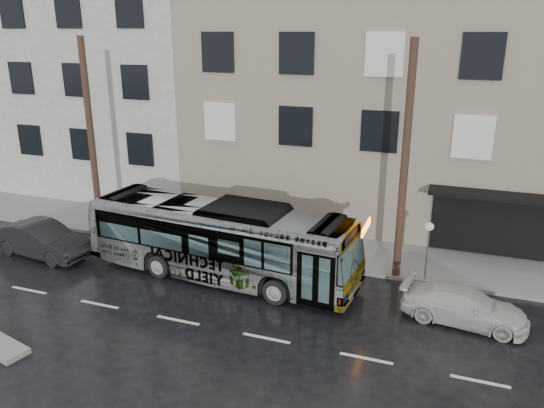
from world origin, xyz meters
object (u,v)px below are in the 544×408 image
(bus, at_px, (220,240))
(white_sedan, at_px, (464,306))
(sign_post, at_px, (427,251))
(utility_pole_front, at_px, (405,164))
(dark_sedan, at_px, (42,240))
(utility_pole_rear, at_px, (91,139))

(bus, bearing_deg, white_sedan, -87.26)
(sign_post, bearing_deg, utility_pole_front, 180.00)
(white_sedan, bearing_deg, sign_post, 36.39)
(utility_pole_front, xyz_separation_m, white_sedan, (2.56, -2.57, -4.06))
(bus, distance_m, white_sedan, 9.22)
(bus, distance_m, dark_sedan, 8.19)
(utility_pole_rear, height_order, dark_sedan, utility_pole_rear)
(utility_pole_rear, distance_m, bus, 8.31)
(utility_pole_rear, distance_m, white_sedan, 17.24)
(white_sedan, height_order, dark_sedan, dark_sedan)
(utility_pole_rear, xyz_separation_m, sign_post, (15.10, 0.00, -3.30))
(utility_pole_front, bearing_deg, bus, -161.65)
(white_sedan, relative_size, dark_sedan, 0.91)
(utility_pole_front, xyz_separation_m, dark_sedan, (-14.71, -3.00, -3.90))
(utility_pole_front, distance_m, dark_sedan, 15.51)
(bus, relative_size, white_sedan, 2.71)
(utility_pole_rear, bearing_deg, utility_pole_front, 0.00)
(sign_post, distance_m, dark_sedan, 16.11)
(white_sedan, xyz_separation_m, dark_sedan, (-17.27, -0.43, 0.15))
(utility_pole_front, relative_size, bus, 0.81)
(sign_post, bearing_deg, dark_sedan, -169.25)
(bus, height_order, dark_sedan, bus)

